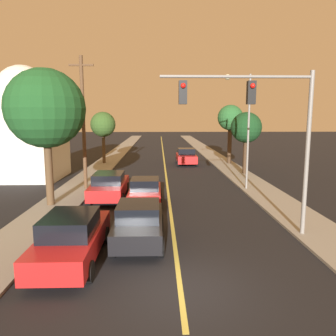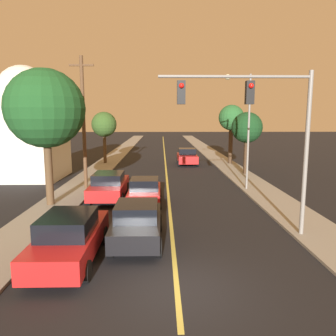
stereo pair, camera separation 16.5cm
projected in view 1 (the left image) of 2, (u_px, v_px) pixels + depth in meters
ground_plane at (180, 290)px, 9.50m from camera, size 200.00×200.00×0.00m
road_surface at (163, 153)px, 45.05m from camera, size 10.03×80.00×0.01m
sidewalk_left at (118, 153)px, 44.87m from camera, size 2.50×80.00×0.12m
sidewalk_right at (208, 153)px, 45.22m from camera, size 2.50×80.00×0.12m
car_near_lane_front at (139, 222)px, 12.87m from camera, size 1.95×4.26×1.66m
car_near_lane_second at (145, 191)px, 18.74m from camera, size 1.91×3.86×1.51m
car_outer_lane_front at (72, 237)px, 11.26m from camera, size 1.98×4.95×1.72m
car_outer_lane_second at (109, 186)px, 19.76m from camera, size 2.04×4.85×1.65m
car_far_oncoming at (186, 157)px, 34.11m from camera, size 2.07×3.95×1.70m
traffic_signal_mast at (262, 118)px, 12.98m from camera, size 6.06×0.42×6.64m
streetlamp_right at (243, 117)px, 21.62m from camera, size 1.74×0.36×7.59m
utility_pole_left at (83, 121)px, 21.73m from camera, size 1.60×0.24×8.76m
tree_left_near at (45, 109)px, 17.46m from camera, size 4.23×4.23×7.40m
tree_left_far at (103, 125)px, 34.15m from camera, size 2.61×2.61×5.36m
tree_right_near at (246, 128)px, 27.67m from camera, size 2.60×2.60×5.25m
tree_right_far at (230, 119)px, 33.73m from camera, size 2.62×2.62×6.06m
domed_building_left at (26, 128)px, 26.09m from camera, size 5.43×5.43×8.94m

